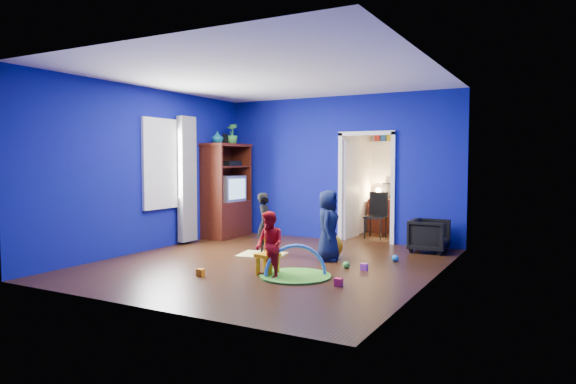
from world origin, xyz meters
The scene contains 33 objects.
floor centered at (0.00, 0.00, 0.00)m, with size 5.00×5.50×0.01m, color black.
ceiling centered at (0.00, 0.00, 2.90)m, with size 5.00×5.50×0.01m, color white.
wall_back centered at (0.00, 2.75, 1.45)m, with size 5.00×0.02×2.90m, color navy.
wall_front centered at (0.00, -2.75, 1.45)m, with size 5.00×0.02×2.90m, color navy.
wall_left centered at (-2.50, 0.00, 1.45)m, with size 0.02×5.50×2.90m, color navy.
wall_right centered at (2.50, 0.00, 1.45)m, with size 0.02×5.50×2.90m, color navy.
alcove centered at (0.60, 3.62, 1.25)m, with size 1.00×1.75×2.50m, color silver, non-canonical shape.
armchair centered at (1.97, 2.20, 0.29)m, with size 0.62×0.64×0.58m, color black.
child_black centered at (-0.43, 0.60, 0.53)m, with size 0.39×0.25×1.06m, color black.
child_navy centered at (0.72, 0.65, 0.57)m, with size 0.56×0.36×1.14m, color #10113C.
toddler_red centered at (0.52, -0.87, 0.46)m, with size 0.45×0.35×0.92m, color red.
vase centered at (-2.22, 1.69, 2.08)m, with size 0.23×0.23×0.24m, color #0D5568.
potted_plant centered at (-2.22, 2.21, 2.18)m, with size 0.25×0.25×0.44m, color green.
tv_armoire centered at (-2.22, 1.99, 0.98)m, with size 0.58×1.14×1.96m, color #3C0E0A.
crt_tv centered at (-2.18, 1.99, 1.02)m, with size 0.46×0.70×0.54m, color silver.
yellow_blanket centered at (-0.43, 0.50, 0.01)m, with size 0.75×0.60×0.03m, color #F2E07A.
hopper_ball centered at (0.67, 0.90, 0.19)m, with size 0.38×0.38×0.38m, color yellow.
kid_chair centered at (0.37, -0.67, 0.25)m, with size 0.28×0.28×0.50m, color yellow.
play_mat centered at (0.80, -0.63, 0.01)m, with size 0.99×0.99×0.03m, color #4DA124.
toy_arch centered at (0.80, -0.63, 0.02)m, with size 0.88×0.88×0.05m, color #3F8CD8.
window_left centered at (-2.48, 0.35, 1.55)m, with size 0.03×0.95×1.55m, color white.
curtain centered at (-2.37, 0.90, 1.25)m, with size 0.14×0.42×2.40m, color slate.
doorway centered at (0.60, 2.75, 1.05)m, with size 1.16×0.10×2.10m, color white.
study_desk centered at (0.60, 4.26, 0.38)m, with size 0.88×0.44×0.75m, color #3D140A.
desk_monitor centered at (0.60, 4.38, 0.95)m, with size 0.40×0.05×0.32m, color black.
desk_lamp centered at (0.32, 4.32, 0.93)m, with size 0.14×0.14×0.14m, color #FFD88C.
folding_chair centered at (0.60, 3.30, 0.46)m, with size 0.40×0.40×0.92m, color black.
book_shelf centered at (0.60, 4.37, 2.02)m, with size 0.88×0.24×0.04m, color white.
toy_0 centered at (1.53, -0.83, 0.05)m, with size 0.10×0.08×0.10m, color #F3284A.
toy_1 centered at (1.69, 1.10, 0.06)m, with size 0.11×0.11×0.11m, color #238FC7.
toy_2 centered at (-0.39, -1.22, 0.05)m, with size 0.10×0.08×0.10m, color orange.
toy_3 centered at (1.20, 0.23, 0.06)m, with size 0.11×0.11×0.11m, color green.
toy_4 centered at (1.49, 0.23, 0.05)m, with size 0.10×0.08×0.10m, color #C148BE.
Camera 1 is at (4.06, -6.83, 1.61)m, focal length 32.00 mm.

